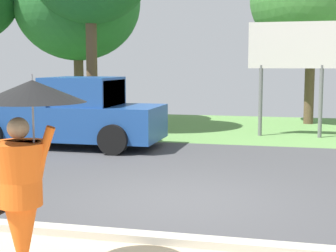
{
  "coord_description": "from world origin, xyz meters",
  "views": [
    {
      "loc": [
        1.71,
        -7.96,
        2.22
      ],
      "look_at": [
        -0.46,
        1.0,
        1.1
      ],
      "focal_mm": 54.31,
      "sensor_mm": 36.0,
      "label": 1
    }
  ],
  "objects_px": {
    "tree_left_far": "(77,3)",
    "pickup_truck": "(67,114)",
    "monk_pedestrian": "(24,174)",
    "roadside_billboard": "(292,54)"
  },
  "relations": [
    {
      "from": "roadside_billboard",
      "to": "pickup_truck",
      "type": "bearing_deg",
      "value": -150.59
    },
    {
      "from": "pickup_truck",
      "to": "roadside_billboard",
      "type": "bearing_deg",
      "value": 25.17
    },
    {
      "from": "roadside_billboard",
      "to": "monk_pedestrian",
      "type": "bearing_deg",
      "value": -102.61
    },
    {
      "from": "monk_pedestrian",
      "to": "pickup_truck",
      "type": "relative_size",
      "value": 0.41
    },
    {
      "from": "tree_left_far",
      "to": "pickup_truck",
      "type": "bearing_deg",
      "value": -69.82
    },
    {
      "from": "monk_pedestrian",
      "to": "tree_left_far",
      "type": "xyz_separation_m",
      "value": [
        -5.24,
        13.43,
        3.36
      ]
    },
    {
      "from": "monk_pedestrian",
      "to": "pickup_truck",
      "type": "xyz_separation_m",
      "value": [
        -3.31,
        8.18,
        -0.26
      ]
    },
    {
      "from": "pickup_truck",
      "to": "roadside_billboard",
      "type": "distance_m",
      "value": 6.96
    },
    {
      "from": "pickup_truck",
      "to": "tree_left_far",
      "type": "distance_m",
      "value": 6.66
    },
    {
      "from": "pickup_truck",
      "to": "roadside_billboard",
      "type": "xyz_separation_m",
      "value": [
        5.88,
        3.31,
        1.68
      ]
    }
  ]
}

